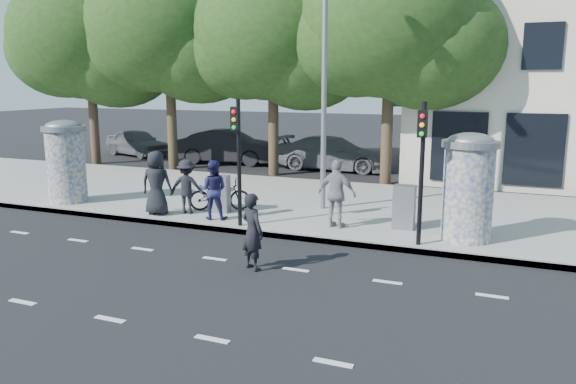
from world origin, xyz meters
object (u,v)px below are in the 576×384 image
at_px(ped_e, 337,194).
at_px(car_left, 137,142).
at_px(ped_d, 187,187).
at_px(car_right, 333,153).
at_px(ped_a, 157,183).
at_px(bicycle, 220,195).
at_px(street_lamp, 324,54).
at_px(traffic_pole_far, 422,159).
at_px(ad_column_left, 66,159).
at_px(car_mid, 228,147).
at_px(man_road, 252,232).
at_px(cabinet_right, 404,207).
at_px(traffic_pole_near, 238,150).
at_px(ped_c, 213,190).
at_px(cabinet_left, 220,194).
at_px(ad_column_right, 468,185).

bearing_deg(ped_e, car_left, -29.44).
height_order(ped_d, car_right, ped_d).
xyz_separation_m(ped_a, bicycle, (1.44, 1.16, -0.46)).
bearing_deg(car_left, street_lamp, -104.91).
xyz_separation_m(ped_a, ped_e, (5.33, 0.56, -0.02)).
distance_m(traffic_pole_far, bicycle, 6.57).
bearing_deg(ad_column_left, car_mid, 88.83).
bearing_deg(man_road, cabinet_right, -93.07).
height_order(traffic_pole_near, man_road, traffic_pole_near).
height_order(bicycle, car_right, car_right).
bearing_deg(car_left, man_road, -117.44).
xyz_separation_m(ped_a, ped_c, (1.80, 0.14, -0.10)).
relative_size(man_road, bicycle, 0.92).
height_order(street_lamp, car_right, street_lamp).
bearing_deg(car_mid, ped_c, -160.83).
xyz_separation_m(cabinet_left, car_right, (0.33, 10.03, 0.06)).
distance_m(ped_c, ped_d, 1.11).
relative_size(traffic_pole_far, car_left, 0.80).
height_order(ped_d, man_road, ped_d).
height_order(traffic_pole_near, bicycle, traffic_pole_near).
height_order(ad_column_left, man_road, ad_column_left).
distance_m(ad_column_right, traffic_pole_near, 5.91).
bearing_deg(cabinet_right, ad_column_right, -18.33).
relative_size(bicycle, car_right, 0.35).
height_order(ad_column_right, bicycle, ad_column_right).
height_order(traffic_pole_near, traffic_pole_far, same).
relative_size(ped_e, car_left, 0.43).
relative_size(ped_d, car_mid, 0.32).
bearing_deg(cabinet_left, ped_c, -82.58).
relative_size(ped_c, bicycle, 0.92).
height_order(cabinet_right, car_mid, car_mid).
relative_size(ad_column_right, ped_e, 1.44).
relative_size(ad_column_right, street_lamp, 0.33).
bearing_deg(traffic_pole_near, ped_a, 174.12).
bearing_deg(man_road, traffic_pole_near, -29.61).
xyz_separation_m(ped_c, car_mid, (-5.35, 10.81, -0.17)).
relative_size(traffic_pole_far, ped_c, 2.02).
bearing_deg(bicycle, ad_column_left, 72.60).
xyz_separation_m(ad_column_right, bicycle, (-7.20, 0.55, -0.91)).
relative_size(car_left, car_right, 0.81).
distance_m(ped_c, car_mid, 12.06).
bearing_deg(cabinet_left, ped_a, -156.35).
xyz_separation_m(traffic_pole_far, cabinet_left, (-6.08, 1.27, -1.53)).
height_order(ad_column_right, car_mid, ad_column_right).
xyz_separation_m(man_road, car_left, (-14.15, 14.74, -0.12)).
xyz_separation_m(ped_c, man_road, (2.75, -3.13, -0.15)).
height_order(traffic_pole_near, ped_c, traffic_pole_near).
distance_m(cabinet_right, car_mid, 14.43).
bearing_deg(car_right, cabinet_right, -152.79).
bearing_deg(ped_a, street_lamp, -160.52).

